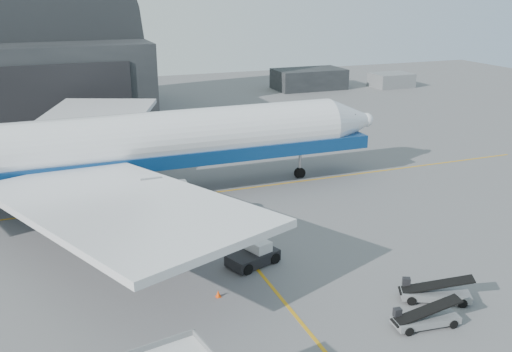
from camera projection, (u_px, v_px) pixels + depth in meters
name	position (u px, v px, depth m)	size (l,w,h in m)	color
ground	(273.00, 288.00, 39.46)	(200.00, 200.00, 0.00)	#565659
taxi_lines	(218.00, 221.00, 50.67)	(80.00, 42.12, 0.02)	#C58912
distant_bldg_a	(309.00, 89.00, 116.15)	(14.00, 8.00, 4.00)	black
distant_bldg_b	(391.00, 87.00, 118.41)	(8.00, 6.00, 2.80)	gray
airliner	(120.00, 146.00, 54.15)	(55.70, 54.01, 19.55)	white
pushback_tug	(254.00, 256.00, 42.80)	(4.32, 3.32, 1.77)	black
belt_loader_a	(425.00, 318.00, 34.96)	(4.48, 1.92, 1.68)	gray
belt_loader_b	(434.00, 293.00, 37.81)	(4.71, 3.37, 1.82)	gray
traffic_cone	(218.00, 294.00, 38.32)	(0.35, 0.35, 0.50)	#FD4808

